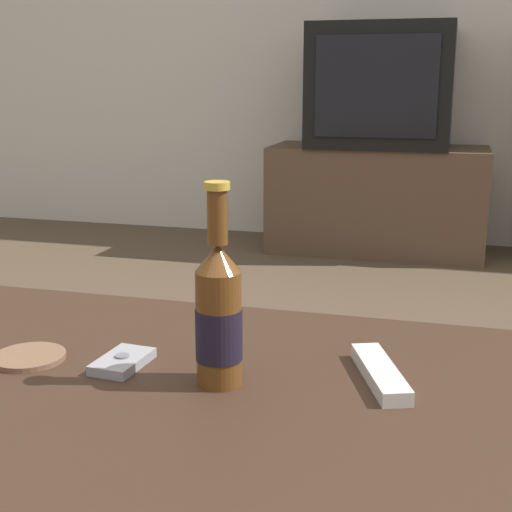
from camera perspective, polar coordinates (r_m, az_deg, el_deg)
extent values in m
cube|color=#332116|center=(0.96, -5.90, -11.55)|extent=(1.12, 0.70, 0.04)
cube|color=#4C3828|center=(3.59, 9.63, 4.48)|extent=(1.04, 0.45, 0.52)
cube|color=black|center=(3.55, 10.00, 13.24)|extent=(0.66, 0.48, 0.57)
cube|color=black|center=(3.30, 9.56, 13.22)|extent=(0.54, 0.01, 0.45)
cylinder|color=#563314|center=(0.93, -2.98, -5.81)|extent=(0.06, 0.06, 0.15)
cylinder|color=black|center=(0.94, -2.98, -6.25)|extent=(0.06, 0.06, 0.07)
cone|color=#563314|center=(0.91, -3.06, -0.16)|extent=(0.06, 0.06, 0.04)
cylinder|color=#563314|center=(0.90, -3.10, 3.13)|extent=(0.03, 0.03, 0.07)
cylinder|color=#B79333|center=(0.89, -3.14, 5.65)|extent=(0.03, 0.03, 0.01)
cube|color=gray|center=(1.03, -10.63, -8.30)|extent=(0.06, 0.10, 0.01)
cylinder|color=slate|center=(1.03, -10.65, -7.86)|extent=(0.02, 0.02, 0.00)
cube|color=beige|center=(0.98, 9.90, -9.21)|extent=(0.10, 0.17, 0.02)
cylinder|color=brown|center=(1.09, -17.69, -7.71)|extent=(0.10, 0.10, 0.01)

